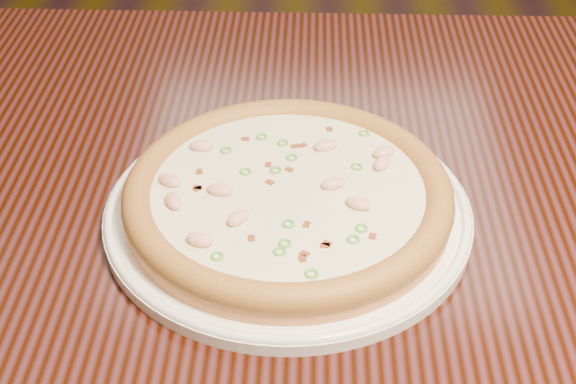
{
  "coord_description": "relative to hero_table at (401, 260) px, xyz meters",
  "views": [
    {
      "loc": [
        -0.06,
        -1.01,
        1.24
      ],
      "look_at": [
        -0.08,
        -0.42,
        0.78
      ],
      "focal_mm": 50.0,
      "sensor_mm": 36.0,
      "label": 1
    }
  ],
  "objects": [
    {
      "name": "plate",
      "position": [
        -0.12,
        -0.05,
        0.11
      ],
      "size": [
        0.35,
        0.35,
        0.02
      ],
      "color": "white",
      "rests_on": "hero_table"
    },
    {
      "name": "hero_table",
      "position": [
        0.0,
        0.0,
        0.0
      ],
      "size": [
        1.2,
        0.8,
        0.75
      ],
      "color": "black",
      "rests_on": "ground"
    },
    {
      "name": "pizza",
      "position": [
        -0.12,
        -0.05,
        0.13
      ],
      "size": [
        0.31,
        0.31,
        0.03
      ],
      "color": "#D08843",
      "rests_on": "plate"
    },
    {
      "name": "ground",
      "position": [
        -0.04,
        0.37,
        -0.65
      ],
      "size": [
        9.0,
        9.0,
        0.0
      ],
      "primitive_type": "plane",
      "color": "black"
    }
  ]
}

